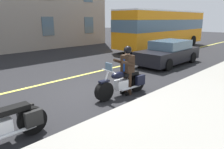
{
  "coord_description": "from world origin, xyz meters",
  "views": [
    {
      "loc": [
        4.67,
        5.81,
        2.65
      ],
      "look_at": [
        -0.33,
        0.89,
        0.75
      ],
      "focal_mm": 33.25,
      "sensor_mm": 36.0,
      "label": 1
    }
  ],
  "objects_px": {
    "bus_near": "(164,27)",
    "car_dark": "(169,53)",
    "motorcycle_main": "(123,83)",
    "rider_main": "(127,66)"
  },
  "relations": [
    {
      "from": "bus_near",
      "to": "car_dark",
      "type": "distance_m",
      "value": 7.2
    },
    {
      "from": "motorcycle_main",
      "to": "rider_main",
      "type": "distance_m",
      "value": 0.61
    },
    {
      "from": "motorcycle_main",
      "to": "bus_near",
      "type": "bearing_deg",
      "value": -154.84
    },
    {
      "from": "bus_near",
      "to": "car_dark",
      "type": "relative_size",
      "value": 2.4
    },
    {
      "from": "motorcycle_main",
      "to": "bus_near",
      "type": "height_order",
      "value": "bus_near"
    },
    {
      "from": "bus_near",
      "to": "car_dark",
      "type": "bearing_deg",
      "value": 33.85
    },
    {
      "from": "motorcycle_main",
      "to": "car_dark",
      "type": "height_order",
      "value": "car_dark"
    },
    {
      "from": "bus_near",
      "to": "car_dark",
      "type": "xyz_separation_m",
      "value": [
        5.9,
        3.96,
        -1.18
      ]
    },
    {
      "from": "rider_main",
      "to": "car_dark",
      "type": "xyz_separation_m",
      "value": [
        -5.63,
        -1.56,
        -0.35
      ]
    },
    {
      "from": "motorcycle_main",
      "to": "bus_near",
      "type": "relative_size",
      "value": 0.2
    }
  ]
}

